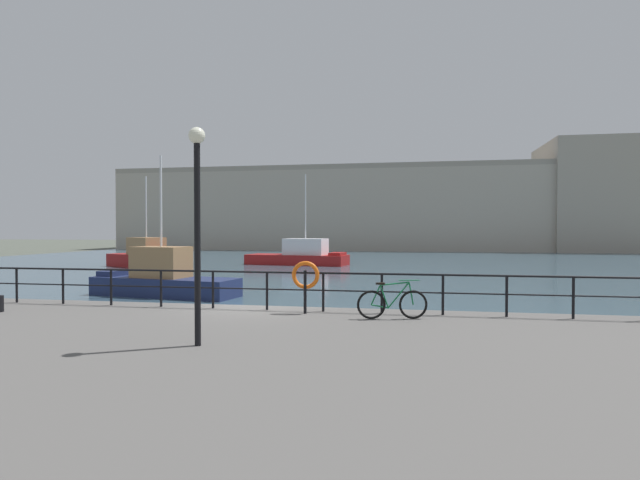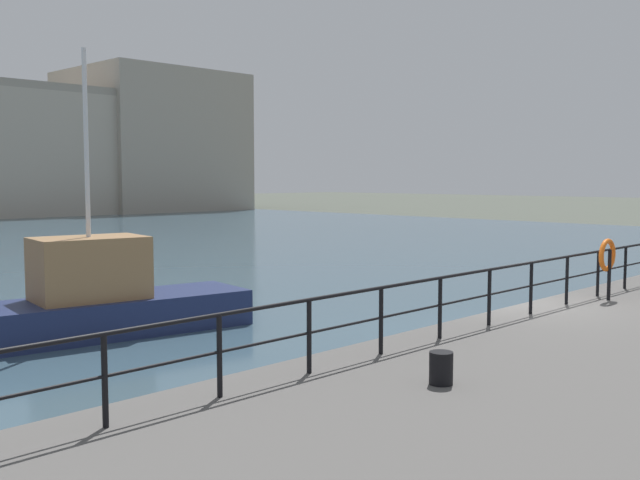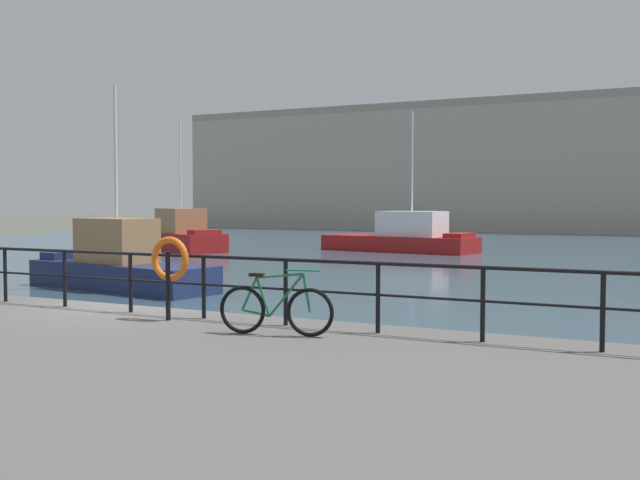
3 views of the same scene
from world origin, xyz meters
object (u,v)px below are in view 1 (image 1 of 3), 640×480
Objects in this scene: harbor_building at (431,208)px; quay_lamp_post at (197,205)px; moored_green_narrowboat at (300,255)px; life_ring_stand at (306,277)px; parked_bicycle at (392,304)px; moored_harbor_tender at (163,279)px; moored_cabin_cruiser at (145,256)px.

quay_lamp_post is (-6.60, -66.92, -2.60)m from harbor_building.
life_ring_stand is (6.60, -28.91, 0.93)m from moored_green_narrowboat.
harbor_building is 63.56m from parked_bicycle.
life_ring_stand is at bearing -94.86° from harbor_building.
parked_bicycle is 5.59m from quay_lamp_post.
moored_harbor_tender is (-13.61, -54.81, -5.30)m from harbor_building.
harbor_building is at bearing 75.49° from parked_bicycle.
moored_harbor_tender reaches higher than parked_bicycle.
parked_bicycle is at bearing -11.46° from life_ring_stand.
moored_green_narrowboat reaches higher than quay_lamp_post.
moored_harbor_tender is 0.95× the size of moored_cabin_cruiser.
moored_cabin_cruiser is (-11.41, -5.03, 0.06)m from moored_green_narrowboat.
parked_bicycle is at bearing 150.60° from moored_harbor_tender.
life_ring_stand is at bearing 145.22° from moored_harbor_tender.
harbor_building is 8.82× the size of moored_green_narrowboat.
life_ring_stand is at bearing 156.77° from parked_bicycle.
parked_bicycle is (10.58, -8.49, 0.37)m from moored_harbor_tender.
life_ring_stand is 0.33× the size of quay_lamp_post.
life_ring_stand is (18.01, -23.88, 0.86)m from moored_cabin_cruiser.
quay_lamp_post reaches higher than parked_bicycle.
parked_bicycle is (-3.04, -63.30, -4.93)m from harbor_building.
moored_cabin_cruiser is at bearing -49.09° from moored_harbor_tender.
life_ring_stand is (-2.31, 0.47, 0.59)m from parked_bicycle.
moored_green_narrowboat is 33.54m from quay_lamp_post.
moored_cabin_cruiser is (-9.74, 15.86, 0.09)m from moored_harbor_tender.
moored_cabin_cruiser reaches higher than moored_harbor_tender.
harbor_building reaches higher than moored_green_narrowboat.
quay_lamp_post is (-1.25, -4.09, 1.74)m from life_ring_stand.
moored_green_narrowboat is 5.07× the size of parked_bicycle.
life_ring_stand is at bearing -26.87° from moored_cabin_cruiser.
moored_harbor_tender is at bearing 120.09° from quay_lamp_post.
parked_bicycle is (8.91, -29.38, 0.34)m from moored_green_narrowboat.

